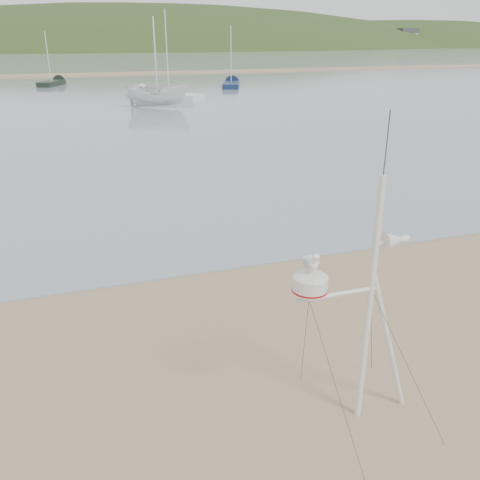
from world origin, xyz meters
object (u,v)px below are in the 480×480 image
object	(u,v)px
sailboat_blue_far	(232,83)
mast_rig	(362,356)
sailboat_dark_mid	(57,82)
boat_white	(156,74)
sailboat_white_near	(148,95)

from	to	relation	value
sailboat_blue_far	mast_rig	bearing A→B (deg)	-106.03
sailboat_blue_far	sailboat_dark_mid	bearing A→B (deg)	155.98
mast_rig	boat_white	distance (m)	34.34
sailboat_white_near	boat_white	bearing A→B (deg)	-92.83
sailboat_blue_far	boat_white	bearing A→B (deg)	-125.51
mast_rig	sailboat_blue_far	distance (m)	51.17
sailboat_white_near	sailboat_dark_mid	xyz separation A→B (m)	(-7.42, 16.48, 0.00)
mast_rig	sailboat_white_near	bearing A→B (deg)	84.77
sailboat_dark_mid	boat_white	bearing A→B (deg)	-72.83
boat_white	sailboat_blue_far	world-z (taller)	sailboat_blue_far
sailboat_white_near	mast_rig	bearing A→B (deg)	-95.23
sailboat_dark_mid	sailboat_white_near	bearing A→B (deg)	-65.75
mast_rig	sailboat_white_near	world-z (taller)	sailboat_white_near
boat_white	sailboat_white_near	distance (m)	6.85
mast_rig	sailboat_dark_mid	xyz separation A→B (m)	(-3.70, 57.12, -0.74)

